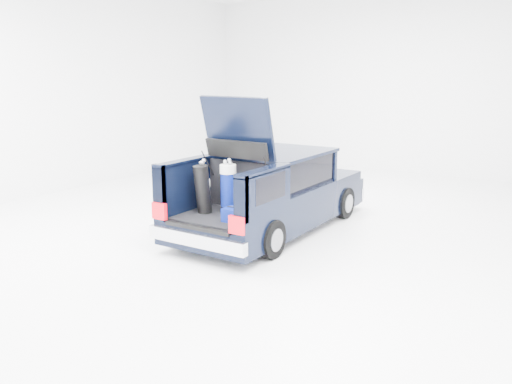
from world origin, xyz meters
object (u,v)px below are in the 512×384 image
Objects in this scene: car at (274,193)px; blue_golf_bag at (228,188)px; red_suitcase at (259,200)px; black_golf_bag at (203,189)px; blue_duffel at (238,215)px.

blue_golf_bag is (-0.07, -1.34, 0.33)m from car.
car is at bearing 121.09° from red_suitcase.
car reaches higher than blue_golf_bag.
blue_golf_bag reaches higher than red_suitcase.
blue_golf_bag is at bearing 64.47° from black_golf_bag.
black_golf_bag is at bearing 168.04° from blue_duffel.
red_suitcase is (0.50, -1.30, 0.19)m from car.
blue_golf_bag is at bearing -92.99° from car.
black_golf_bag is (-0.88, -0.32, 0.13)m from red_suitcase.
blue_golf_bag is 1.99× the size of blue_duffel.
black_golf_bag is at bearing -119.73° from blue_golf_bag.
black_golf_bag reaches higher than red_suitcase.
blue_golf_bag is (0.31, 0.28, 0.01)m from black_golf_bag.
red_suitcase is 1.26× the size of blue_duffel.
blue_golf_bag is (-0.57, -0.04, 0.14)m from red_suitcase.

